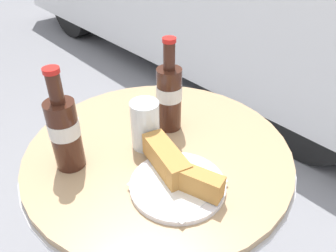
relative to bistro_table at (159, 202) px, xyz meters
The scene contains 5 objects.
bistro_table is the anchor object (origin of this frame).
cola_bottle_left 0.30m from the bistro_table, 122.01° to the left, with size 0.06×0.06×0.24m.
cola_bottle_right 0.35m from the bistro_table, 115.03° to the right, with size 0.07×0.07×0.24m.
drinking_glass 0.25m from the bistro_table, 153.28° to the right, with size 0.07×0.07×0.12m.
lunch_plate_near 0.25m from the bistro_table, 22.24° to the right, with size 0.23×0.20×0.07m.
Camera 1 is at (0.48, -0.39, 1.24)m, focal length 35.00 mm.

